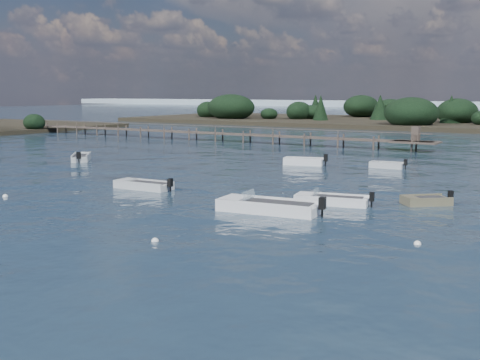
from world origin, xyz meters
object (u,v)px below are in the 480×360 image
Objects in this scene: jetty at (219,134)px; dinghy_mid_grey at (143,187)px; tender_far_grey at (81,159)px; dinghy_mid_white_b at (331,202)px; dinghy_extra_a at (426,202)px; tender_far_grey_b at (387,166)px; tender_far_white at (304,163)px; dinghy_mid_white_a at (269,209)px.

dinghy_mid_grey is at bearing -63.29° from jetty.
tender_far_grey reaches higher than dinghy_mid_grey.
jetty is at bearing 132.30° from dinghy_mid_white_b.
jetty is (-1.67, 25.58, 0.80)m from tender_far_grey.
dinghy_extra_a is (17.51, 4.38, -0.01)m from dinghy_mid_grey.
tender_far_grey_b is 1.07× the size of dinghy_extra_a.
tender_far_grey_b is 32.00m from jetty.
tender_far_white is 18.65m from dinghy_mid_white_b.
dinghy_mid_grey is 1.39× the size of tender_far_grey_b.
tender_far_grey_b is 21.71m from dinghy_mid_white_a.
dinghy_mid_grey is 0.07× the size of jetty.
dinghy_mid_white_b reaches higher than dinghy_extra_a.
tender_far_grey_b is at bearing -29.52° from jetty.
dinghy_extra_a is 5.43m from dinghy_mid_white_b.
dinghy_mid_grey reaches higher than tender_far_grey_b.
dinghy_mid_white_a is (-1.97, -3.90, 0.03)m from dinghy_mid_white_b.
jetty reaches higher than dinghy_mid_white_a.
dinghy_mid_grey is 0.73× the size of dinghy_mid_white_a.
dinghy_extra_a is at bearing 31.26° from dinghy_mid_white_b.
dinghy_mid_white_a reaches higher than tender_far_grey_b.
tender_far_grey is (-19.26, -8.00, -0.00)m from tender_far_white.
tender_far_grey_b is at bearing 62.29° from dinghy_mid_grey.
jetty is (-30.54, 33.56, 0.84)m from dinghy_mid_white_b.
dinghy_mid_grey is at bearing -165.95° from dinghy_extra_a.
dinghy_mid_white_a is (7.64, -19.88, -0.01)m from tender_far_white.
tender_far_white is at bearing 121.01° from dinghy_mid_white_b.
dinghy_mid_white_b is 0.07× the size of jetty.
tender_far_grey reaches higher than dinghy_mid_white_b.
dinghy_extra_a is 0.64× the size of dinghy_mid_white_b.
dinghy_mid_white_a reaches higher than dinghy_extra_a.
tender_far_grey is at bearing 156.18° from dinghy_mid_white_a.
dinghy_mid_white_b is (2.70, -17.79, -0.01)m from tender_far_grey_b.
tender_far_grey_b is at bearing 91.93° from dinghy_mid_white_a.
dinghy_mid_white_b is at bearing 63.19° from dinghy_mid_white_a.
tender_far_grey is (-28.87, 7.98, 0.04)m from dinghy_mid_white_b.
jetty reaches higher than tender_far_grey_b.
dinghy_mid_white_a is at bearing -116.81° from dinghy_mid_white_b.
dinghy_mid_grey is 0.95× the size of dinghy_mid_white_b.
dinghy_mid_white_a is at bearing -12.10° from dinghy_mid_grey.
tender_far_white is 1.33× the size of dinghy_extra_a.
tender_far_grey_b is 0.69× the size of dinghy_mid_white_b.
tender_far_grey_b is (10.17, 19.36, 0.00)m from dinghy_mid_grey.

